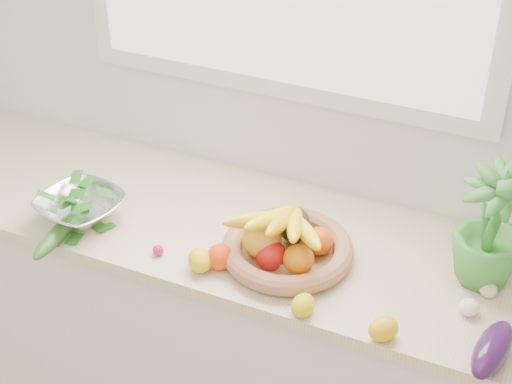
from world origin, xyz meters
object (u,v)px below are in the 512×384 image
at_px(eggplant, 492,349).
at_px(potted_herb, 491,226).
at_px(colander_with_spinach, 80,203).
at_px(apple, 271,255).
at_px(cucumber, 59,233).
at_px(fruit_basket, 286,243).

xyz_separation_m(eggplant, potted_herb, (-0.08, 0.30, 0.14)).
bearing_deg(colander_with_spinach, potted_herb, 11.07).
distance_m(apple, cucumber, 0.63).
distance_m(apple, potted_herb, 0.59).
bearing_deg(eggplant, colander_with_spinach, 176.35).
distance_m(apple, eggplant, 0.63).
bearing_deg(apple, fruit_basket, 69.08).
relative_size(apple, cucumber, 0.33).
height_order(apple, cucumber, apple).
distance_m(eggplant, cucumber, 1.23).
bearing_deg(potted_herb, eggplant, -75.16).
relative_size(cucumber, fruit_basket, 0.69).
bearing_deg(fruit_basket, cucumber, -162.91).
distance_m(eggplant, fruit_basket, 0.62).
xyz_separation_m(potted_herb, colander_with_spinach, (-1.15, -0.22, -0.11)).
xyz_separation_m(potted_herb, fruit_basket, (-0.52, -0.14, -0.12)).
bearing_deg(apple, eggplant, -9.83).
height_order(cucumber, fruit_basket, fruit_basket).
bearing_deg(potted_herb, cucumber, -163.89).
xyz_separation_m(apple, cucumber, (-0.61, -0.14, -0.02)).
height_order(fruit_basket, colander_with_spinach, fruit_basket).
xyz_separation_m(apple, potted_herb, (0.54, 0.19, 0.13)).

